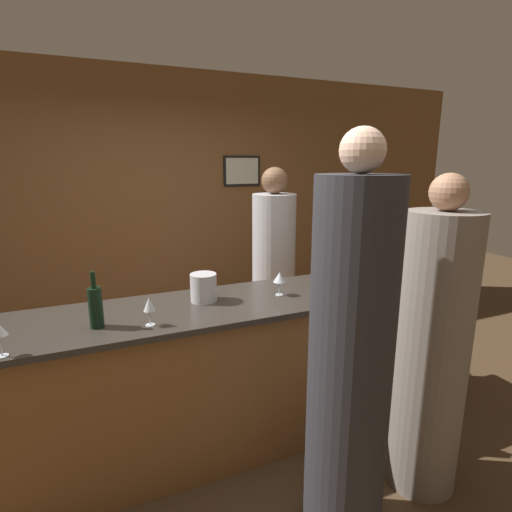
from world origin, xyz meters
name	(u,v)px	position (x,y,z in m)	size (l,w,h in m)	color
ground_plane	(218,443)	(0.00, 0.00, 0.00)	(14.00, 14.00, 0.00)	#4C3823
back_wall	(154,205)	(0.00, 2.15, 1.40)	(8.00, 0.08, 2.80)	brown
bar_counter	(216,376)	(0.00, 0.00, 0.50)	(3.43, 0.68, 1.00)	brown
bartender	(274,279)	(0.81, 0.83, 0.84)	(0.38, 0.38, 1.81)	#B2B2B7
guest_0	(431,351)	(1.01, -0.76, 0.83)	(0.39, 0.39, 1.80)	gray
guest_1	(350,364)	(0.39, -0.85, 0.93)	(0.39, 0.39, 2.00)	#2D2D33
wine_bottle_0	(328,284)	(0.64, -0.26, 1.12)	(0.07, 0.07, 0.31)	black
wine_bottle_1	(96,306)	(-0.68, -0.10, 1.11)	(0.07, 0.07, 0.30)	black
ice_bucket	(204,287)	(-0.05, 0.07, 1.09)	(0.16, 0.16, 0.18)	silver
wine_glass_0	(280,278)	(0.44, -0.02, 1.12)	(0.08, 0.08, 0.16)	silver
wine_glass_2	(330,275)	(0.76, -0.11, 1.13)	(0.08, 0.08, 0.16)	silver
wine_glass_3	(366,274)	(1.01, -0.17, 1.12)	(0.08, 0.08, 0.16)	silver
wine_glass_4	(149,305)	(-0.42, -0.19, 1.11)	(0.06, 0.06, 0.16)	silver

